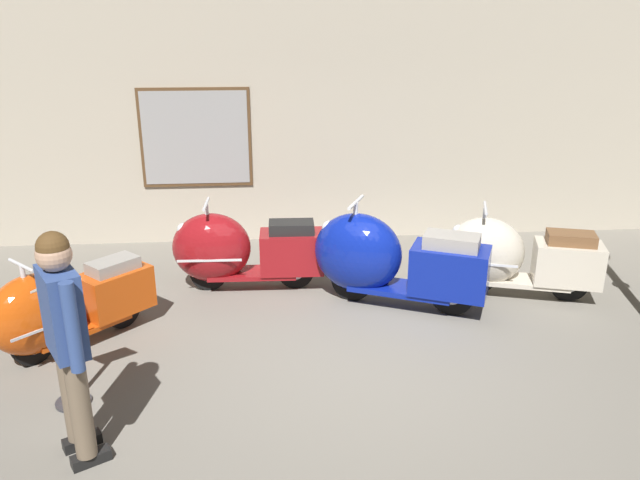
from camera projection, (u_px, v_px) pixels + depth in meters
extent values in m
plane|color=slate|center=(360.00, 365.00, 5.58)|extent=(60.00, 60.00, 0.00)
cube|color=#BCB29E|center=(325.00, 120.00, 8.37)|extent=(18.00, 0.20, 3.28)
cube|color=brown|center=(196.00, 138.00, 8.20)|extent=(1.45, 0.03, 1.30)
cube|color=#9E9E9E|center=(196.00, 138.00, 8.18)|extent=(1.37, 0.01, 1.22)
cylinder|color=black|center=(33.00, 344.00, 5.55)|extent=(0.32, 0.33, 0.39)
cylinder|color=silver|center=(33.00, 344.00, 5.55)|extent=(0.19, 0.19, 0.17)
cylinder|color=black|center=(122.00, 309.00, 6.22)|extent=(0.32, 0.33, 0.39)
cylinder|color=silver|center=(122.00, 309.00, 6.22)|extent=(0.19, 0.19, 0.17)
cube|color=#C6470F|center=(80.00, 327.00, 5.89)|extent=(0.89, 0.90, 0.05)
ellipsoid|color=#C6470F|center=(33.00, 314.00, 5.50)|extent=(0.92, 0.93, 0.73)
cube|color=#C6470F|center=(116.00, 291.00, 6.12)|extent=(0.73, 0.74, 0.42)
cube|color=gray|center=(113.00, 265.00, 6.03)|extent=(0.52, 0.52, 0.12)
cylinder|color=silver|center=(24.00, 280.00, 5.36)|extent=(0.04, 0.04, 0.27)
cylinder|color=silver|center=(21.00, 265.00, 5.32)|extent=(0.33, 0.32, 0.03)
cube|color=silver|center=(48.00, 327.00, 5.37)|extent=(0.46, 0.47, 0.02)
cylinder|color=black|center=(209.00, 272.00, 7.08)|extent=(0.42, 0.09, 0.42)
cylinder|color=silver|center=(209.00, 272.00, 7.08)|extent=(0.19, 0.10, 0.19)
cylinder|color=black|center=(296.00, 270.00, 7.13)|extent=(0.42, 0.09, 0.42)
cylinder|color=silver|center=(296.00, 270.00, 7.13)|extent=(0.19, 0.10, 0.19)
cube|color=maroon|center=(252.00, 273.00, 7.11)|extent=(1.00, 0.40, 0.05)
ellipsoid|color=maroon|center=(212.00, 248.00, 6.98)|extent=(0.89, 0.56, 0.79)
cube|color=maroon|center=(292.00, 252.00, 7.05)|extent=(0.72, 0.43, 0.46)
cube|color=black|center=(291.00, 227.00, 6.96)|extent=(0.51, 0.30, 0.12)
sphere|color=silver|center=(184.00, 230.00, 6.89)|extent=(0.16, 0.16, 0.16)
cylinder|color=silver|center=(207.00, 217.00, 6.86)|extent=(0.05, 0.05, 0.29)
cylinder|color=silver|center=(206.00, 204.00, 6.81)|extent=(0.05, 0.46, 0.03)
cube|color=silver|center=(209.00, 261.00, 6.75)|extent=(0.70, 0.03, 0.02)
cylinder|color=black|center=(352.00, 280.00, 6.82)|extent=(0.45, 0.27, 0.46)
cylinder|color=silver|center=(352.00, 280.00, 6.82)|extent=(0.23, 0.18, 0.21)
cylinder|color=black|center=(452.00, 293.00, 6.48)|extent=(0.45, 0.27, 0.46)
cylinder|color=silver|center=(452.00, 293.00, 6.48)|extent=(0.23, 0.18, 0.21)
cube|color=navy|center=(401.00, 288.00, 6.66)|extent=(1.16, 0.82, 0.06)
ellipsoid|color=navy|center=(358.00, 253.00, 6.69)|extent=(1.12, 0.93, 0.87)
cube|color=navy|center=(450.00, 271.00, 6.41)|extent=(0.90, 0.73, 0.50)
cube|color=gray|center=(452.00, 241.00, 6.31)|extent=(0.63, 0.52, 0.14)
sphere|color=silver|center=(330.00, 228.00, 6.71)|extent=(0.17, 0.17, 0.17)
cylinder|color=silver|center=(355.00, 217.00, 6.57)|extent=(0.05, 0.05, 0.32)
cylinder|color=silver|center=(356.00, 202.00, 6.52)|extent=(0.24, 0.47, 0.04)
cylinder|color=black|center=(477.00, 275.00, 7.00)|extent=(0.42, 0.20, 0.41)
cylinder|color=silver|center=(477.00, 275.00, 7.00)|extent=(0.21, 0.15, 0.18)
cylinder|color=black|center=(569.00, 283.00, 6.81)|extent=(0.42, 0.20, 0.41)
cylinder|color=silver|center=(569.00, 283.00, 6.81)|extent=(0.21, 0.15, 0.18)
cube|color=beige|center=(522.00, 281.00, 6.91)|extent=(1.04, 0.64, 0.05)
ellipsoid|color=beige|center=(484.00, 251.00, 6.89)|extent=(0.98, 0.76, 0.78)
cube|color=beige|center=(568.00, 263.00, 6.74)|extent=(0.79, 0.59, 0.45)
cube|color=brown|center=(571.00, 238.00, 6.64)|extent=(0.55, 0.42, 0.12)
sphere|color=silver|center=(459.00, 231.00, 6.88)|extent=(0.15, 0.15, 0.15)
cylinder|color=silver|center=(484.00, 220.00, 6.78)|extent=(0.05, 0.05, 0.29)
cylinder|color=silver|center=(485.00, 208.00, 6.73)|extent=(0.16, 0.44, 0.03)
cube|color=silver|center=(485.00, 264.00, 6.67)|extent=(0.66, 0.21, 0.02)
cube|color=black|center=(91.00, 458.00, 4.34)|extent=(0.28, 0.22, 0.08)
cylinder|color=#72604C|center=(80.00, 403.00, 4.18)|extent=(0.14, 0.14, 0.83)
cube|color=black|center=(82.00, 441.00, 4.51)|extent=(0.28, 0.22, 0.08)
cylinder|color=#72604C|center=(71.00, 388.00, 4.35)|extent=(0.14, 0.14, 0.83)
cube|color=#334C8C|center=(62.00, 312.00, 4.05)|extent=(0.37, 0.44, 0.59)
cylinder|color=#334C8C|center=(72.00, 328.00, 3.87)|extent=(0.09, 0.09, 0.61)
cylinder|color=#334C8C|center=(54.00, 301.00, 4.24)|extent=(0.09, 0.09, 0.61)
sphere|color=tan|center=(54.00, 255.00, 3.92)|extent=(0.22, 0.22, 0.22)
sphere|color=brown|center=(53.00, 247.00, 3.90)|extent=(0.21, 0.21, 0.21)
cylinder|color=#333338|center=(74.00, 402.00, 5.03)|extent=(0.28, 0.28, 0.02)
cylinder|color=#A5A5AD|center=(65.00, 346.00, 4.86)|extent=(0.04, 0.04, 0.99)
cube|color=silver|center=(56.00, 286.00, 4.68)|extent=(0.39, 0.37, 0.12)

